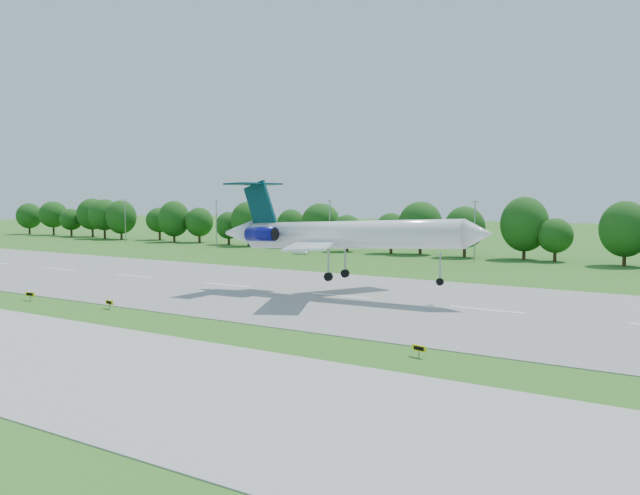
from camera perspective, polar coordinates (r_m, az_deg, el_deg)
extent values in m
plane|color=#29631A|center=(89.10, -18.33, -4.58)|extent=(600.00, 600.00, 0.00)
cube|color=gray|center=(105.86, -7.46, -3.02)|extent=(400.00, 45.00, 0.08)
cylinder|color=#382314|center=(255.78, -20.80, 1.34)|extent=(0.70, 0.70, 3.60)
sphere|color=#153C0F|center=(255.62, -20.83, 2.32)|extent=(8.40, 8.40, 8.40)
cylinder|color=#382314|center=(224.02, -14.99, 1.10)|extent=(0.70, 0.70, 3.60)
sphere|color=#153C0F|center=(223.84, -15.01, 2.23)|extent=(8.40, 8.40, 8.40)
cylinder|color=#382314|center=(195.31, -7.36, 0.78)|extent=(0.70, 0.70, 3.60)
sphere|color=#153C0F|center=(195.10, -7.37, 2.07)|extent=(8.40, 8.40, 8.40)
cylinder|color=#382314|center=(171.19, 2.65, 0.34)|extent=(0.70, 0.70, 3.60)
sphere|color=#153C0F|center=(170.96, 2.65, 1.81)|extent=(8.40, 8.40, 8.40)
cylinder|color=#382314|center=(153.85, 15.39, -0.24)|extent=(0.70, 0.70, 3.60)
sphere|color=#153C0F|center=(153.58, 15.42, 1.40)|extent=(8.40, 8.40, 8.40)
cylinder|color=gray|center=(209.76, -15.32, 2.05)|extent=(0.24, 0.24, 12.00)
cube|color=gray|center=(209.64, -15.35, 3.71)|extent=(0.90, 0.25, 0.18)
cylinder|color=gray|center=(184.36, -8.29, 1.88)|extent=(0.24, 0.24, 12.00)
cube|color=gray|center=(184.23, -8.31, 3.77)|extent=(0.90, 0.25, 0.18)
cylinder|color=gray|center=(162.58, 0.78, 1.62)|extent=(0.24, 0.24, 12.00)
cube|color=gray|center=(162.42, 0.79, 3.77)|extent=(0.90, 0.25, 0.18)
cylinder|color=gray|center=(146.02, 12.27, 1.24)|extent=(0.24, 0.24, 12.00)
cube|color=gray|center=(145.85, 12.30, 3.63)|extent=(0.90, 0.25, 0.18)
cylinder|color=white|center=(92.13, 2.48, 1.03)|extent=(30.94, 5.72, 4.64)
cone|color=white|center=(85.43, 12.56, 1.08)|extent=(3.63, 3.81, 3.69)
cone|color=white|center=(101.73, -6.39, 1.18)|extent=(5.27, 3.92, 3.75)
cube|color=white|center=(86.91, -0.82, 0.12)|extent=(10.92, 14.10, 0.43)
cube|color=white|center=(99.37, 3.49, 0.62)|extent=(9.53, 14.24, 0.43)
cube|color=#053239|center=(99.55, -4.81, 3.40)|extent=(5.38, 0.88, 6.95)
cube|color=#053239|center=(100.15, -5.30, 5.08)|extent=(3.95, 9.91, 0.34)
cylinder|color=navy|center=(96.33, -4.72, 1.08)|extent=(4.48, 2.24, 2.09)
cylinder|color=navy|center=(100.71, -2.97, 1.22)|extent=(4.48, 2.24, 2.09)
cylinder|color=gray|center=(87.31, 9.58, -1.56)|extent=(0.20, 0.20, 3.58)
cylinder|color=black|center=(87.50, 9.57, -2.72)|extent=(0.94, 0.37, 0.92)
cylinder|color=gray|center=(91.43, 0.67, -1.24)|extent=(0.25, 0.25, 3.58)
cylinder|color=black|center=(91.61, 0.67, -2.36)|extent=(1.15, 0.54, 1.12)
cylinder|color=gray|center=(95.33, 2.02, -1.02)|extent=(0.25, 0.25, 3.58)
cylinder|color=black|center=(95.51, 2.02, -2.09)|extent=(1.15, 0.54, 1.12)
cube|color=gray|center=(97.14, -22.16, -3.76)|extent=(0.11, 0.11, 0.68)
cube|color=yellow|center=(97.08, -22.16, -3.48)|extent=(1.57, 0.34, 0.54)
cube|color=black|center=(97.01, -22.21, -3.49)|extent=(1.17, 0.15, 0.34)
cube|color=gray|center=(87.06, -16.49, -4.53)|extent=(0.11, 0.11, 0.64)
cube|color=yellow|center=(86.99, -16.49, -4.23)|extent=(1.48, 0.40, 0.50)
cube|color=black|center=(86.95, -16.55, -4.24)|extent=(1.09, 0.20, 0.32)
cube|color=gray|center=(59.53, 7.93, -8.40)|extent=(0.11, 0.11, 0.63)
cube|color=yellow|center=(59.43, 7.93, -7.98)|extent=(1.43, 0.50, 0.49)
cube|color=black|center=(59.36, 7.87, -8.00)|extent=(1.05, 0.28, 0.31)
imported|color=white|center=(161.01, -1.62, -0.33)|extent=(3.76, 1.87, 1.19)
imported|color=white|center=(164.43, -1.32, -0.22)|extent=(4.12, 3.23, 1.31)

